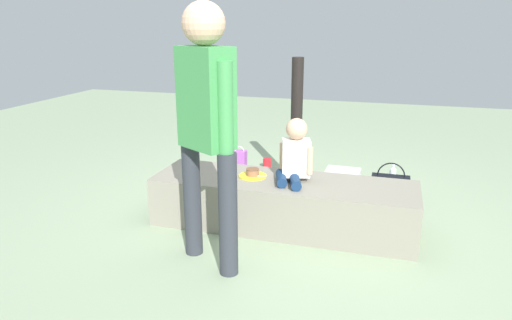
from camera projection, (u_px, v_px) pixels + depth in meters
ground_plane at (282, 226)px, 3.66m from camera, size 12.00×12.00×0.00m
concrete_ledge at (283, 203)px, 3.60m from camera, size 2.02×0.59×0.38m
child_seated at (295, 154)px, 3.47m from camera, size 0.29×0.35×0.48m
adult_standing at (206, 115)px, 2.82m from camera, size 0.44×0.35×1.67m
cake_plate at (253, 174)px, 3.62m from camera, size 0.22×0.22×0.07m
gift_bag at (235, 166)px, 4.60m from camera, size 0.23×0.09×0.37m
railing_post at (296, 139)px, 4.40m from camera, size 0.36×0.36×1.24m
water_bottle_near_gift at (283, 186)px, 4.25m from camera, size 0.06×0.06×0.21m
water_bottle_far_side at (393, 176)px, 4.51m from camera, size 0.06×0.06×0.22m
party_cup_red at (267, 164)px, 5.05m from camera, size 0.09×0.09×0.11m
cake_box_white at (342, 177)px, 4.57m from camera, size 0.34×0.30×0.14m
handbag_black_leather at (390, 185)px, 4.24m from camera, size 0.34×0.11×0.33m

